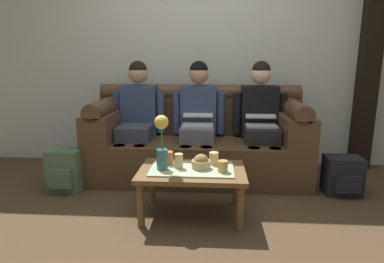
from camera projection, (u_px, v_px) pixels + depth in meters
The scene contains 16 objects.
ground_plane at pixel (190, 228), 2.46m from camera, with size 14.00×14.00×0.00m, color #4C3823.
back_wall_patterned at pixel (201, 40), 3.80m from camera, with size 6.00×0.12×2.90m, color silver.
timber_pillar at pixel (371, 39), 3.56m from camera, with size 0.20×0.20×2.90m, color black.
couch at pixel (198, 142), 3.52m from camera, with size 2.22×0.88×0.96m.
person_left at pixel (138, 115), 3.50m from camera, with size 0.56×0.67×1.22m.
person_middle at pixel (198, 115), 3.45m from camera, with size 0.56×0.67×1.22m.
person_right at pixel (260, 116), 3.41m from camera, with size 0.56×0.67×1.22m.
coffee_table at pixel (192, 176), 2.60m from camera, with size 0.84×0.55×0.40m.
flower_vase at pixel (162, 141), 2.51m from camera, with size 0.11×0.11×0.43m.
snack_bowl at pixel (201, 163), 2.58m from camera, with size 0.15×0.15×0.12m.
cup_near_left at pixel (214, 158), 2.67m from camera, with size 0.08×0.08×0.10m, color #DBB77A.
cup_near_right at pixel (179, 161), 2.58m from camera, with size 0.07×0.07×0.12m, color #DBB77A.
cup_far_center at pixel (223, 166), 2.50m from camera, with size 0.08×0.08×0.09m, color gold.
cup_far_left at pixel (169, 158), 2.68m from camera, with size 0.07×0.07×0.11m, color #B26633.
backpack_left at pixel (66, 170), 3.13m from camera, with size 0.31×0.27×0.40m.
backpack_right at pixel (343, 176), 3.05m from camera, with size 0.32×0.28×0.36m.
Camera 1 is at (0.17, -2.24, 1.24)m, focal length 30.66 mm.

